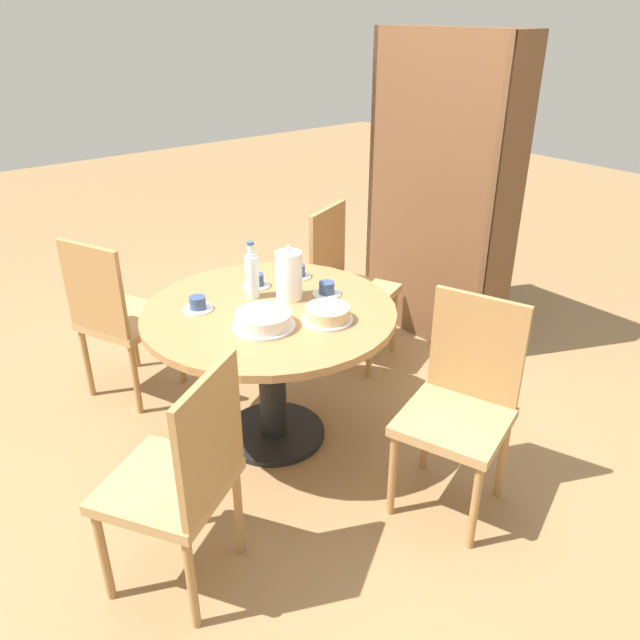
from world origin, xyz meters
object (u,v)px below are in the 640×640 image
chair_d (461,403)px  cup_d (256,281)px  chair_a (347,282)px  cake_main (264,320)px  cake_second (327,314)px  water_bottle (252,275)px  chair_c (182,477)px  bookshelf (438,197)px  cup_b (298,272)px  cup_c (327,290)px  coffee_pot (289,274)px  cup_a (198,305)px  chair_b (119,315)px

chair_d → cup_d: (-1.11, -0.27, 0.25)m
chair_a → cake_main: bearing=-172.3°
cake_second → water_bottle: bearing=-164.6°
chair_c → bookshelf: 2.44m
cup_b → cup_d: size_ratio=1.00×
chair_c → chair_a: bearing=179.3°
chair_a → cake_main: size_ratio=3.37×
cup_c → coffee_pot: bearing=-115.8°
chair_a → coffee_pot: size_ratio=3.43×
cake_second → cup_a: cake_second is taller
bookshelf → chair_d: bearing=136.2°
chair_a → bookshelf: bookshelf is taller
chair_d → coffee_pot: (-0.89, -0.23, 0.35)m
coffee_pot → cake_second: size_ratio=1.19×
cup_a → bookshelf: bearing=93.7°
chair_d → water_bottle: 1.13m
coffee_pot → cup_c: 0.21m
cake_main → cup_a: (-0.33, -0.14, -0.01)m
cup_b → water_bottle: bearing=-78.9°
cake_second → cup_d: size_ratio=1.65×
cup_d → water_bottle: bearing=-40.8°
cup_a → cup_d: bearing=99.1°
chair_b → cup_c: bearing=-162.9°
chair_b → cup_b: (0.61, 0.75, 0.25)m
chair_c → cake_main: 0.80m
chair_c → water_bottle: (-0.70, 0.77, 0.34)m
bookshelf → water_bottle: bearing=95.9°
chair_a → cup_c: chair_a is taller
bookshelf → water_bottle: bookshelf is taller
cake_second → cup_a: bearing=-139.6°
cake_main → cup_a: size_ratio=2.00×
chair_c → cake_main: chair_c is taller
bookshelf → cup_c: size_ratio=13.52×
bookshelf → cake_main: 1.68m
chair_d → coffee_pot: coffee_pot is taller
chair_d → cake_second: chair_d is taller
cup_a → cake_second: bearing=40.4°
chair_c → water_bottle: 1.10m
chair_a → chair_b: (-0.43, -1.25, 0.00)m
chair_b → cup_a: chair_b is taller
bookshelf → cup_c: bearing=106.8°
chair_a → cup_a: 1.15m
chair_a → chair_c: size_ratio=1.00×
chair_d → cup_a: size_ratio=6.74×
chair_a → coffee_pot: 0.86m
chair_a → cake_second: (0.67, -0.71, 0.26)m
cake_main → cup_c: cake_main is taller
cup_c → cake_main: bearing=-77.8°
cake_main → cup_c: bearing=102.2°
cake_main → chair_c: bearing=-57.6°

